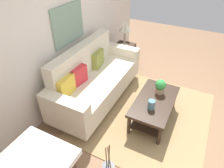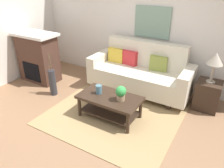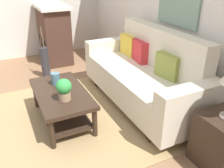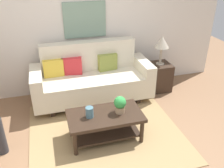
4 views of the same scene
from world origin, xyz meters
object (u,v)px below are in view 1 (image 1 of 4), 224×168
throw_pillow_olive (98,59)px  couch (95,80)px  throw_pillow_mustard (66,86)px  coffee_table (154,105)px  side_table (124,56)px  tabletop_vase (151,105)px  framed_painting (68,24)px  throw_pillow_crimson (78,76)px  potted_plant_tabletop (160,86)px  table_lamp (125,27)px

throw_pillow_olive → couch: bearing=-159.6°
throw_pillow_mustard → coffee_table: bearing=-64.8°
throw_pillow_olive → side_table: size_ratio=0.64×
couch → tabletop_vase: (-0.28, -1.19, 0.08)m
framed_painting → couch: bearing=-90.0°
throw_pillow_mustard → side_table: bearing=-3.0°
couch → side_table: bearing=0.7°
throw_pillow_crimson → throw_pillow_olive: (0.68, 0.00, 0.00)m
throw_pillow_olive → side_table: 1.13m
couch → tabletop_vase: size_ratio=13.81×
couch → throw_pillow_crimson: couch is taller
couch → potted_plant_tabletop: bearing=-82.0°
tabletop_vase → coffee_table: bearing=-0.1°
throw_pillow_crimson → potted_plant_tabletop: size_ratio=1.37×
throw_pillow_olive → tabletop_vase: throw_pillow_olive is taller
throw_pillow_crimson → tabletop_vase: size_ratio=2.28×
coffee_table → potted_plant_tabletop: (0.22, -0.01, 0.26)m
throw_pillow_mustard → tabletop_vase: 1.39m
throw_pillow_olive → table_lamp: 1.10m
table_lamp → throw_pillow_crimson: bearing=176.4°
tabletop_vase → potted_plant_tabletop: potted_plant_tabletop is taller
throw_pillow_crimson → coffee_table: (0.28, -1.32, -0.37)m
throw_pillow_olive → potted_plant_tabletop: (-0.17, -1.33, -0.11)m
tabletop_vase → table_lamp: bearing=35.9°
throw_pillow_mustard → potted_plant_tabletop: bearing=-57.5°
throw_pillow_mustard → throw_pillow_crimson: same height
couch → side_table: couch is taller
throw_pillow_mustard → throw_pillow_crimson: size_ratio=1.00×
tabletop_vase → table_lamp: size_ratio=0.28×
potted_plant_tabletop → framed_painting: framed_painting is taller
framed_painting → tabletop_vase: bearing=-99.7°
table_lamp → framed_painting: size_ratio=0.72×
couch → coffee_table: 1.20m
tabletop_vase → side_table: 2.08m
couch → tabletop_vase: bearing=-103.3°
couch → tabletop_vase: couch is taller
coffee_table → framed_painting: size_ratio=1.39×
table_lamp → side_table: bearing=0.0°
throw_pillow_olive → table_lamp: bearing=-5.9°
tabletop_vase → framed_painting: bearing=80.3°
throw_pillow_crimson → side_table: (1.73, -0.11, -0.40)m
potted_plant_tabletop → table_lamp: bearing=44.9°
throw_pillow_olive → throw_pillow_crimson: bearing=180.0°
coffee_table → table_lamp: bearing=40.0°
throw_pillow_mustard → tabletop_vase: (0.39, -1.32, -0.17)m
coffee_table → framed_painting: framed_painting is taller
potted_plant_tabletop → framed_painting: size_ratio=0.33×
throw_pillow_olive → coffee_table: (-0.39, -1.32, -0.37)m
table_lamp → framed_painting: bearing=162.1°
couch → coffee_table: couch is taller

